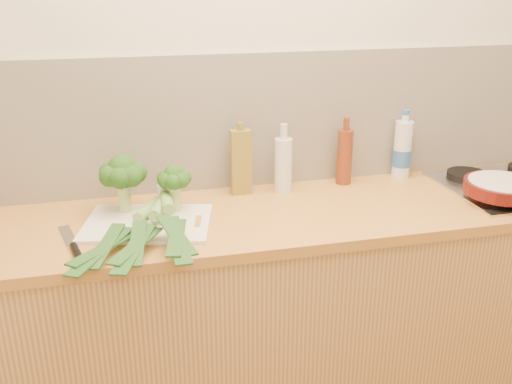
# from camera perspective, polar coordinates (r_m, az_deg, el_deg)

# --- Properties ---
(room_shell) EXTENTS (3.50, 3.50, 3.50)m
(room_shell) POSITION_cam_1_polar(r_m,az_deg,el_deg) (2.30, 0.24, 7.10)
(room_shell) COLOR beige
(room_shell) RESTS_ON ground
(counter) EXTENTS (3.20, 0.62, 0.90)m
(counter) POSITION_cam_1_polar(r_m,az_deg,el_deg) (2.33, 1.97, -12.09)
(counter) COLOR tan
(counter) RESTS_ON ground
(chopping_board) EXTENTS (0.49, 0.41, 0.01)m
(chopping_board) POSITION_cam_1_polar(r_m,az_deg,el_deg) (2.03, -10.78, -3.07)
(chopping_board) COLOR white
(chopping_board) RESTS_ON counter
(broccoli_left) EXTENTS (0.17, 0.17, 0.21)m
(broccoli_left) POSITION_cam_1_polar(r_m,az_deg,el_deg) (2.08, -13.21, 1.81)
(broccoli_left) COLOR #A0BF6F
(broccoli_left) RESTS_ON chopping_board
(broccoli_right) EXTENTS (0.12, 0.12, 0.17)m
(broccoli_right) POSITION_cam_1_polar(r_m,az_deg,el_deg) (2.06, -8.20, 1.23)
(broccoli_right) COLOR #A0BF6F
(broccoli_right) RESTS_ON chopping_board
(leek_front) EXTENTS (0.38, 0.64, 0.04)m
(leek_front) POSITION_cam_1_polar(r_m,az_deg,el_deg) (2.01, -11.60, -2.50)
(leek_front) COLOR white
(leek_front) RESTS_ON chopping_board
(leek_mid) EXTENTS (0.25, 0.64, 0.04)m
(leek_mid) POSITION_cam_1_polar(r_m,az_deg,el_deg) (1.95, -10.23, -2.49)
(leek_mid) COLOR white
(leek_mid) RESTS_ON chopping_board
(leek_back) EXTENTS (0.10, 0.65, 0.04)m
(leek_back) POSITION_cam_1_polar(r_m,az_deg,el_deg) (1.95, -8.67, -1.91)
(leek_back) COLOR white
(leek_back) RESTS_ON chopping_board
(chefs_knife) EXTENTS (0.10, 0.32, 0.02)m
(chefs_knife) POSITION_cam_1_polar(r_m,az_deg,el_deg) (1.90, -17.66, -5.45)
(chefs_knife) COLOR silver
(chefs_knife) RESTS_ON counter
(skillet) EXTENTS (0.42, 0.29, 0.05)m
(skillet) POSITION_cam_1_polar(r_m,az_deg,el_deg) (2.36, 23.48, 0.46)
(skillet) COLOR #4F100D
(skillet) RESTS_ON gas_hob
(oil_tin) EXTENTS (0.08, 0.05, 0.29)m
(oil_tin) POSITION_cam_1_polar(r_m,az_deg,el_deg) (2.24, -1.52, 3.06)
(oil_tin) COLOR olive
(oil_tin) RESTS_ON counter
(glass_bottle) EXTENTS (0.07, 0.07, 0.28)m
(glass_bottle) POSITION_cam_1_polar(r_m,az_deg,el_deg) (2.27, 2.75, 2.82)
(glass_bottle) COLOR silver
(glass_bottle) RESTS_ON counter
(amber_bottle) EXTENTS (0.06, 0.06, 0.28)m
(amber_bottle) POSITION_cam_1_polar(r_m,az_deg,el_deg) (2.39, 8.85, 3.61)
(amber_bottle) COLOR maroon
(amber_bottle) RESTS_ON counter
(water_bottle) EXTENTS (0.08, 0.08, 0.27)m
(water_bottle) POSITION_cam_1_polar(r_m,az_deg,el_deg) (2.51, 14.41, 3.99)
(water_bottle) COLOR silver
(water_bottle) RESTS_ON counter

